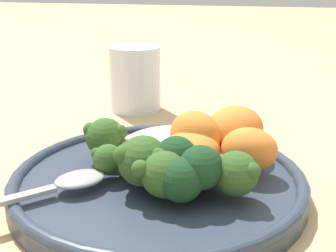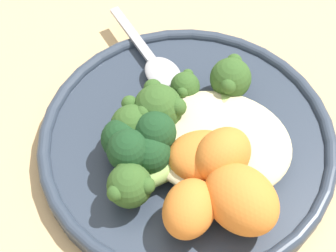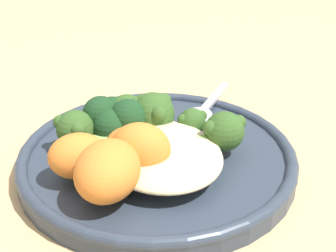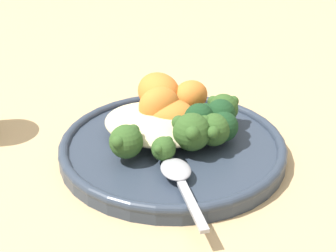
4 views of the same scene
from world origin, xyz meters
TOP-DOWN VIEW (x-y plane):
  - ground_plane at (0.00, 0.00)m, footprint 4.00×4.00m
  - plate at (-0.00, -0.02)m, footprint 0.26×0.26m
  - quinoa_mound at (-0.03, -0.01)m, footprint 0.13×0.11m
  - broccoli_stalk_0 at (-0.03, -0.05)m, footprint 0.04×0.12m
  - broccoli_stalk_1 at (0.00, -0.04)m, footprint 0.07×0.08m
  - broccoli_stalk_2 at (0.02, -0.02)m, footprint 0.10×0.05m
  - broccoli_stalk_3 at (0.04, -0.01)m, footprint 0.10×0.04m
  - broccoli_stalk_4 at (0.02, 0.04)m, footprint 0.08×0.09m
  - sweet_potato_chunk_0 at (-0.03, 0.01)m, footprint 0.06×0.07m
  - sweet_potato_chunk_1 at (-0.02, 0.01)m, footprint 0.07×0.06m
  - sweet_potato_chunk_2 at (-0.02, 0.06)m, footprint 0.05×0.05m
  - sweet_potato_chunk_3 at (-0.06, 0.05)m, footprint 0.08×0.08m
  - kale_tuft at (0.04, 0.01)m, footprint 0.06×0.06m
  - spoon at (0.05, -0.08)m, footprint 0.10×0.10m
  - water_glass at (-0.25, -0.10)m, footprint 0.07×0.07m

SIDE VIEW (x-z plane):
  - ground_plane at x=0.00m, z-range 0.00..0.00m
  - plate at x=0.00m, z-range 0.00..0.02m
  - spoon at x=0.05m, z-range 0.02..0.03m
  - quinoa_mound at x=-0.03m, z-range 0.02..0.04m
  - broccoli_stalk_1 at x=0.00m, z-range 0.02..0.05m
  - broccoli_stalk_4 at x=0.02m, z-range 0.02..0.06m
  - broccoli_stalk_0 at x=-0.03m, z-range 0.02..0.06m
  - sweet_potato_chunk_1 at x=-0.02m, z-range 0.02..0.06m
  - broccoli_stalk_3 at x=0.04m, z-range 0.02..0.06m
  - sweet_potato_chunk_2 at x=-0.02m, z-range 0.02..0.06m
  - broccoli_stalk_2 at x=0.02m, z-range 0.02..0.06m
  - kale_tuft at x=0.04m, z-range 0.02..0.06m
  - water_glass at x=-0.25m, z-range 0.00..0.09m
  - sweet_potato_chunk_0 at x=-0.03m, z-range 0.02..0.07m
  - sweet_potato_chunk_3 at x=-0.06m, z-range 0.02..0.07m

